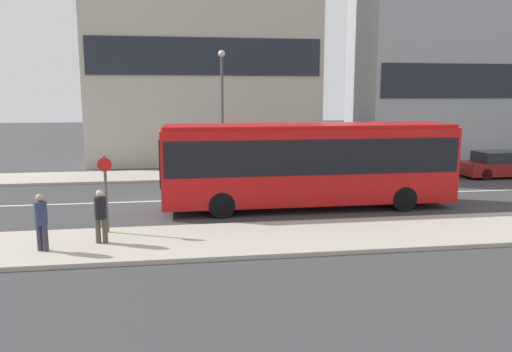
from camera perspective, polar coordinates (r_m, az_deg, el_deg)
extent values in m
plane|color=#3A3A3D|center=(21.43, -11.63, -2.85)|extent=(120.00, 120.00, 0.00)
cube|color=#B2A899|center=(15.37, -12.78, -7.54)|extent=(44.00, 3.50, 0.13)
cube|color=#B2A899|center=(27.55, -11.00, 0.03)|extent=(44.00, 3.50, 0.13)
cube|color=silver|center=(21.43, -11.63, -2.84)|extent=(41.80, 0.16, 0.01)
cube|color=#1E232D|center=(30.51, -5.73, 13.44)|extent=(13.91, 0.08, 2.20)
cube|color=#9EA3A8|center=(39.02, 22.24, 16.28)|extent=(14.22, 6.05, 19.17)
cube|color=#1E232D|center=(36.09, 24.31, 9.87)|extent=(13.65, 0.08, 2.20)
cube|color=red|center=(19.58, 6.03, 1.32)|extent=(11.31, 2.40, 2.86)
cube|color=black|center=(19.52, 6.05, 2.56)|extent=(11.08, 2.43, 1.32)
cube|color=red|center=(19.42, 6.11, 5.70)|extent=(11.14, 2.21, 0.14)
cube|color=black|center=(18.92, -10.82, 1.71)|extent=(0.05, 2.11, 1.72)
cube|color=yellow|center=(18.82, -10.91, 4.61)|extent=(0.04, 1.68, 0.32)
cylinder|color=black|center=(18.16, -3.93, -3.34)|extent=(0.96, 0.28, 0.96)
cylinder|color=black|center=(20.28, -4.45, -1.99)|extent=(0.96, 0.28, 0.96)
cylinder|color=black|center=(19.98, 16.55, -2.53)|extent=(0.96, 0.28, 0.96)
cylinder|color=black|center=(21.93, 14.15, -1.38)|extent=(0.96, 0.28, 0.96)
cube|color=silver|center=(27.36, 16.89, 0.63)|extent=(4.52, 1.84, 0.68)
cube|color=#21262B|center=(27.23, 16.69, 1.77)|extent=(2.49, 1.62, 0.42)
cylinder|color=black|center=(27.30, 20.28, 0.03)|extent=(0.60, 0.18, 0.60)
cylinder|color=black|center=(28.75, 18.69, 0.57)|extent=(0.60, 0.18, 0.60)
cylinder|color=black|center=(26.07, 14.87, -0.12)|extent=(0.60, 0.18, 0.60)
cylinder|color=black|center=(27.57, 13.50, 0.44)|extent=(0.60, 0.18, 0.60)
cube|color=maroon|center=(30.00, 26.09, 0.81)|extent=(4.25, 1.78, 0.68)
cube|color=#21262B|center=(29.85, 25.98, 1.99)|extent=(2.34, 1.56, 0.57)
cylinder|color=black|center=(31.43, 27.22, 0.73)|extent=(0.60, 0.18, 0.60)
cylinder|color=black|center=(28.63, 24.80, 0.16)|extent=(0.60, 0.18, 0.60)
cylinder|color=black|center=(29.96, 23.13, 0.65)|extent=(0.60, 0.18, 0.60)
cylinder|color=#383347|center=(15.17, -22.93, -6.55)|extent=(0.15, 0.15, 0.75)
cylinder|color=#383347|center=(15.30, -23.50, -6.46)|extent=(0.15, 0.15, 0.75)
cylinder|color=#2D3856|center=(15.07, -23.39, -3.92)|extent=(0.34, 0.34, 0.66)
sphere|color=tan|center=(14.98, -23.50, -2.30)|extent=(0.21, 0.21, 0.21)
cylinder|color=#4C4233|center=(15.41, -16.88, -5.99)|extent=(0.15, 0.15, 0.74)
cylinder|color=#4C4233|center=(15.45, -17.60, -5.99)|extent=(0.15, 0.15, 0.74)
cylinder|color=black|center=(15.27, -17.37, -3.49)|extent=(0.34, 0.34, 0.64)
sphere|color=beige|center=(15.18, -17.45, -1.92)|extent=(0.21, 0.21, 0.21)
cylinder|color=#4C4C51|center=(16.35, -16.76, -2.03)|extent=(0.09, 0.09, 2.45)
cylinder|color=red|center=(16.14, -16.94, 1.24)|extent=(0.44, 0.03, 0.44)
cylinder|color=#4C4C51|center=(26.66, -3.87, 6.80)|extent=(0.14, 0.14, 6.28)
sphere|color=silver|center=(26.70, -3.95, 13.77)|extent=(0.36, 0.36, 0.36)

